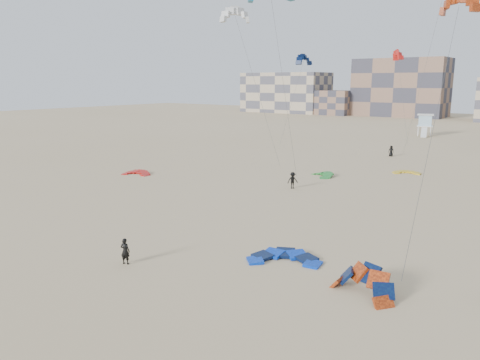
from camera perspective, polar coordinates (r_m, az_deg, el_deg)
The scene contains 17 objects.
ground at distance 28.22m, azimuth -8.27°, elevation -10.76°, with size 320.00×320.00×0.00m, color tan.
kite_ground_blue at distance 29.36m, azimuth 5.41°, elevation -9.77°, with size 4.06×4.23×0.66m, color blue, non-canonical shape.
kite_ground_orange at distance 25.77m, azimuth 14.68°, elevation -13.32°, with size 3.57×2.74×2.34m, color #E44F16, non-canonical shape.
kite_ground_red at distance 57.04m, azimuth -12.48°, elevation 0.67°, with size 3.20×3.36×0.72m, color red, non-canonical shape.
kite_ground_green at distance 55.48m, azimuth 9.97°, elevation 0.47°, with size 3.19×3.31×0.89m, color green, non-canonical shape.
kite_ground_yellow at distance 59.75m, azimuth 19.65°, elevation 0.76°, with size 2.85×2.99×0.40m, color yellow, non-canonical shape.
kitesurfer_main at distance 29.30m, azimuth -13.83°, elevation -8.42°, with size 0.59×0.39×1.63m, color black.
kitesurfer_c at distance 48.50m, azimuth 6.44°, elevation -0.04°, with size 1.11×0.64×1.71m, color black.
kitesurfer_e at distance 72.72m, azimuth 17.94°, elevation 3.39°, with size 0.78×0.51×1.60m, color black.
kite_fly_orange at distance 45.35m, azimuth 25.15°, elevation 18.71°, with size 5.15×23.40×17.05m.
kite_fly_grey at distance 59.81m, azimuth -0.58°, elevation 19.32°, with size 9.33×4.90×18.78m.
kite_fly_navy at distance 78.62m, azimuth 7.77°, elevation 14.21°, with size 3.77×8.14×14.38m.
kite_fly_red at distance 88.66m, azimuth 18.69°, elevation 14.13°, with size 7.97×11.79×15.53m.
lifeguard_tower_far at distance 102.89m, azimuth 21.61°, elevation 6.24°, with size 3.74×6.37×4.40m.
condo_west_a at distance 172.81m, azimuth 5.59°, elevation 10.56°, with size 30.00×15.00×14.00m, color tan.
condo_west_b at distance 159.94m, azimuth 18.99°, elevation 10.60°, with size 28.00×14.00×18.00m, color #856350.
condo_fill_left at distance 161.77m, azimuth 11.38°, elevation 9.24°, with size 12.00×10.00×8.00m, color #856350.
Camera 1 is at (18.47, -18.41, 10.80)m, focal length 35.00 mm.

